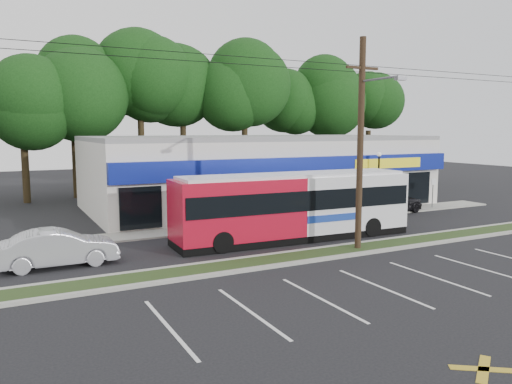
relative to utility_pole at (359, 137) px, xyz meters
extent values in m
plane|color=black|center=(-2.83, -0.93, -5.41)|extent=(120.00, 120.00, 0.00)
cube|color=#283B18|center=(-2.83, 0.07, -5.35)|extent=(40.00, 1.60, 0.12)
cube|color=#9E9E93|center=(-2.83, -0.78, -5.34)|extent=(40.00, 0.25, 0.14)
cube|color=#9E9E93|center=(-2.83, 0.92, -5.34)|extent=(40.00, 0.25, 0.14)
cube|color=#9E9E93|center=(2.17, 8.07, -5.36)|extent=(32.00, 2.20, 0.10)
cube|color=silver|center=(2.67, 15.07, -2.91)|extent=(25.00, 12.00, 5.00)
cube|color=navy|center=(2.67, 8.82, -2.01)|extent=(25.00, 0.50, 1.20)
cube|color=black|center=(2.67, 9.01, -4.01)|extent=(24.00, 0.12, 2.40)
cube|color=yellow|center=(9.67, 8.55, -2.01)|extent=(6.00, 0.06, 0.70)
cube|color=gray|center=(2.67, 15.07, -0.26)|extent=(25.00, 12.00, 0.30)
cylinder|color=black|center=(0.17, 0.07, -0.41)|extent=(0.30, 0.30, 10.00)
cube|color=black|center=(0.17, 0.07, 3.19)|extent=(1.80, 0.12, 0.12)
cylinder|color=#59595E|center=(0.17, -1.13, 2.59)|extent=(0.10, 2.40, 0.10)
cube|color=#59595E|center=(0.17, -2.43, 2.49)|extent=(0.50, 0.25, 0.15)
cylinder|color=black|center=(-2.83, 0.07, 3.29)|extent=(50.00, 0.02, 0.02)
cylinder|color=black|center=(-2.83, 0.07, 2.99)|extent=(50.00, 0.02, 0.02)
cylinder|color=black|center=(8.17, 7.87, -3.41)|extent=(0.12, 0.12, 4.00)
sphere|color=silver|center=(8.17, 7.87, -1.31)|extent=(0.30, 0.30, 0.30)
cylinder|color=#59595E|center=(13.17, 7.67, -4.31)|extent=(0.06, 0.06, 2.20)
cube|color=white|center=(13.17, 7.62, -3.41)|extent=(0.45, 0.04, 0.45)
cylinder|color=black|center=(-13.83, 25.07, -2.55)|extent=(0.56, 0.56, 5.72)
sphere|color=black|center=(-13.83, 25.07, 3.04)|extent=(6.76, 6.76, 6.76)
cylinder|color=black|center=(-8.83, 25.07, -2.55)|extent=(0.56, 0.56, 5.72)
sphere|color=black|center=(-8.83, 25.07, 3.04)|extent=(6.76, 6.76, 6.76)
cylinder|color=black|center=(-3.83, 25.07, -2.55)|extent=(0.56, 0.56, 5.72)
sphere|color=black|center=(-3.83, 25.07, 3.04)|extent=(6.76, 6.76, 6.76)
cylinder|color=black|center=(1.17, 25.07, -2.55)|extent=(0.56, 0.56, 5.72)
sphere|color=black|center=(1.17, 25.07, 3.04)|extent=(6.76, 6.76, 6.76)
cylinder|color=black|center=(6.17, 25.07, -2.55)|extent=(0.56, 0.56, 5.72)
sphere|color=black|center=(6.17, 25.07, 3.04)|extent=(6.76, 6.76, 6.76)
cylinder|color=black|center=(11.17, 25.07, -2.55)|extent=(0.56, 0.56, 5.72)
sphere|color=black|center=(11.17, 25.07, 3.04)|extent=(6.76, 6.76, 6.76)
cylinder|color=black|center=(16.17, 25.07, -2.55)|extent=(0.56, 0.56, 5.72)
sphere|color=black|center=(16.17, 25.07, 3.04)|extent=(6.76, 6.76, 6.76)
cylinder|color=black|center=(21.17, 25.07, -2.55)|extent=(0.56, 0.56, 5.72)
sphere|color=black|center=(21.17, 25.07, 3.04)|extent=(6.76, 6.76, 6.76)
cube|color=#B20D24|center=(-4.51, 3.70, -3.55)|extent=(6.58, 2.95, 2.97)
cube|color=white|center=(1.97, 3.45, -3.55)|extent=(6.58, 2.95, 2.97)
cube|color=black|center=(-1.27, 3.57, -5.20)|extent=(13.06, 3.14, 0.38)
cube|color=black|center=(-1.27, 3.57, -3.20)|extent=(12.81, 3.25, 1.03)
cube|color=black|center=(5.24, 3.32, -3.36)|extent=(0.15, 2.30, 1.51)
cube|color=#193899|center=(0.29, 2.15, -4.17)|extent=(3.24, 0.15, 0.38)
cube|color=white|center=(-1.27, 3.57, -2.01)|extent=(12.41, 2.90, 0.19)
cylinder|color=black|center=(-5.86, 2.52, -4.89)|extent=(1.05, 0.34, 1.04)
cylinder|color=black|center=(-5.76, 4.98, -4.89)|extent=(1.05, 0.34, 1.04)
cylinder|color=black|center=(2.83, 2.18, -4.89)|extent=(1.05, 0.34, 1.04)
cylinder|color=black|center=(2.92, 4.64, -4.89)|extent=(1.05, 0.34, 1.04)
imported|color=black|center=(8.99, 7.56, -4.55)|extent=(5.28, 2.67, 1.72)
imported|color=#B1B2B9|center=(-12.95, 3.62, -4.62)|extent=(4.84, 1.71, 1.59)
imported|color=beige|center=(5.75, 5.07, -4.52)|extent=(0.77, 0.76, 1.79)
imported|color=beige|center=(4.22, 7.42, -4.59)|extent=(0.87, 0.72, 1.64)
camera|label=1|loc=(-14.99, -18.56, 0.35)|focal=35.00mm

